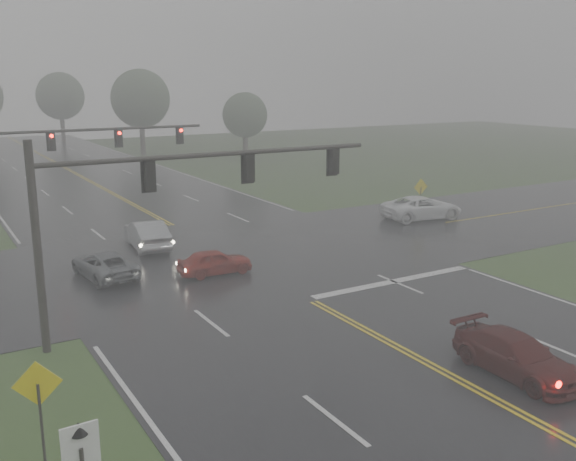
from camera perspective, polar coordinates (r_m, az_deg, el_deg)
main_road at (r=31.03m, az=-3.76°, el=-3.15°), size 18.00×160.00×0.02m
cross_street at (r=32.76m, az=-5.34°, el=-2.28°), size 120.00×14.00×0.02m
stop_bar at (r=28.93m, az=9.37°, el=-4.54°), size 8.50×0.50×0.01m
sedan_maroon at (r=21.24m, az=19.48°, el=-11.98°), size 1.78×4.27×1.23m
sedan_red at (r=29.84m, az=-6.49°, el=-3.89°), size 3.50×1.58×1.17m
sedan_silver at (r=34.93m, az=-12.37°, el=-1.55°), size 1.97×4.65×1.49m
car_grey at (r=30.35m, az=-15.95°, el=-4.03°), size 2.43×4.40×1.17m
pickup_white at (r=42.04m, az=11.76°, el=1.01°), size 5.54×3.10×1.46m
signal_gantry_near at (r=22.58m, az=-11.75°, el=3.15°), size 12.85×0.31×6.99m
signal_gantry_far at (r=39.21m, az=-19.89°, el=6.61°), size 13.07×0.34×6.67m
sign_diamond_west at (r=16.09m, az=-21.29°, el=-13.58°), size 1.09×0.23×2.63m
sign_diamond_east at (r=42.02m, az=11.70°, el=3.41°), size 1.07×0.11×2.57m
tree_ne_a at (r=76.98m, az=-12.98°, el=11.35°), size 6.73×6.73×9.88m
tree_e_near at (r=72.16m, az=-3.86°, el=10.19°), size 4.99×4.99×7.33m
tree_n_far at (r=96.91m, az=-19.59°, el=11.19°), size 6.57×6.57×9.65m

